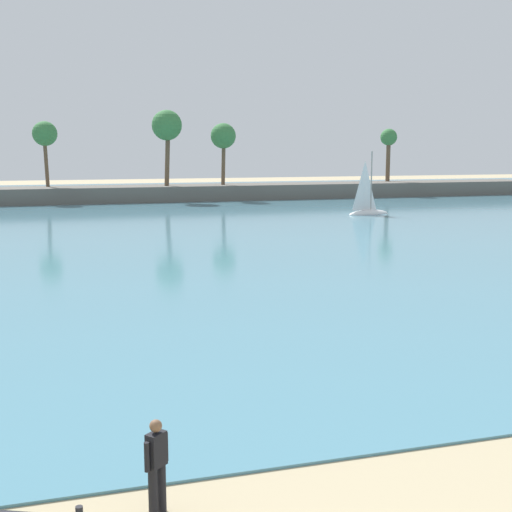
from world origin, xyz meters
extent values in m
cube|color=teal|center=(0.00, 59.49, 0.03)|extent=(220.00, 106.30, 0.06)
cube|color=#605B54|center=(0.00, 72.64, 0.90)|extent=(113.36, 6.00, 1.80)
cylinder|color=brown|center=(38.36, 74.07, 4.61)|extent=(0.63, 0.71, 5.65)
sphere|color=#38753D|center=(38.36, 74.07, 7.43)|extent=(2.12, 2.12, 2.12)
cylinder|color=brown|center=(16.16, 72.34, 4.62)|extent=(0.58, 0.44, 5.66)
sphere|color=#38753D|center=(16.16, 72.34, 7.45)|extent=(2.93, 2.93, 2.93)
cylinder|color=brown|center=(-3.63, 73.86, 4.71)|extent=(0.54, 0.66, 5.84)
sphere|color=#38753D|center=(-3.63, 73.86, 7.62)|extent=(2.70, 2.70, 2.70)
cylinder|color=brown|center=(9.58, 72.18, 5.20)|extent=(0.88, 0.91, 6.83)
sphere|color=#38753D|center=(9.58, 72.18, 8.60)|extent=(3.41, 3.41, 3.41)
cylinder|color=black|center=(-1.61, 5.49, 0.43)|extent=(0.15, 0.15, 0.86)
cylinder|color=black|center=(-1.78, 5.34, 0.43)|extent=(0.15, 0.15, 0.86)
cube|color=black|center=(-1.70, 5.41, 1.15)|extent=(0.39, 0.37, 0.58)
sphere|color=brown|center=(-1.70, 5.41, 1.56)|extent=(0.21, 0.21, 0.21)
cylinder|color=black|center=(-1.52, 5.56, 1.11)|extent=(0.09, 0.09, 0.50)
cylinder|color=black|center=(-1.87, 5.27, 1.11)|extent=(0.09, 0.09, 0.50)
ellipsoid|color=white|center=(24.53, 51.15, 0.06)|extent=(4.39, 1.99, 0.85)
cylinder|color=gray|center=(24.74, 51.18, 3.13)|extent=(0.13, 0.13, 5.29)
pyramid|color=white|center=(24.03, 51.06, 2.73)|extent=(1.90, 0.46, 4.49)
camera|label=1|loc=(-3.15, -5.12, 6.06)|focal=47.59mm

